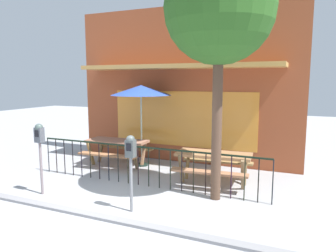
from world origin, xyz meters
name	(u,v)px	position (x,y,z in m)	size (l,w,h in m)	color
ground	(105,210)	(0.00, 0.00, 0.00)	(40.00, 40.00, 0.00)	#9C9EA2
pub_storefront	(185,85)	(0.00, 4.37, 2.38)	(7.09, 1.48, 4.74)	#562F1F
patio_fence_front	(143,159)	(0.00, 1.61, 0.66)	(5.98, 0.04, 0.97)	black
picnic_table_left	(117,145)	(-1.59, 2.93, 0.61)	(1.86, 1.44, 0.79)	#A26D54
picnic_table_right	(214,160)	(1.51, 2.43, 0.61)	(1.89, 1.48, 0.79)	#9F6F47
patio_umbrella	(141,91)	(-0.92, 3.23, 2.23)	(1.77, 1.77, 2.39)	black
parking_meter_near	(131,153)	(0.52, 0.15, 1.16)	(0.18, 0.17, 1.50)	gray
parking_meter_far	(40,140)	(-1.80, 0.18, 1.23)	(0.18, 0.17, 1.60)	slate
street_tree	(219,10)	(1.83, 1.46, 3.92)	(2.24, 2.24, 5.06)	brown
curb_edge	(94,217)	(0.00, -0.35, 0.00)	(9.93, 0.20, 0.11)	gray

